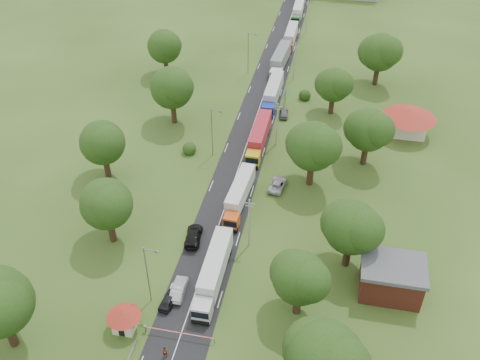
% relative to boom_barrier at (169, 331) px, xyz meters
% --- Properties ---
extents(ground, '(260.00, 260.00, 0.00)m').
position_rel_boom_barrier_xyz_m(ground, '(1.36, 25.00, -0.89)').
color(ground, '#2D4216').
rests_on(ground, ground).
extents(road, '(8.00, 200.00, 0.04)m').
position_rel_boom_barrier_xyz_m(road, '(1.36, 45.00, -0.89)').
color(road, black).
rests_on(road, ground).
extents(boom_barrier, '(9.22, 0.35, 1.18)m').
position_rel_boom_barrier_xyz_m(boom_barrier, '(0.00, 0.00, 0.00)').
color(boom_barrier, slate).
rests_on(boom_barrier, ground).
extents(guard_booth, '(4.40, 4.40, 3.45)m').
position_rel_boom_barrier_xyz_m(guard_booth, '(-5.84, -0.00, 1.27)').
color(guard_booth, beige).
rests_on(guard_booth, ground).
extents(info_sign, '(0.12, 3.10, 4.10)m').
position_rel_boom_barrier_xyz_m(info_sign, '(6.56, 60.00, 2.11)').
color(info_sign, slate).
rests_on(info_sign, ground).
extents(pole_1, '(1.60, 0.24, 9.00)m').
position_rel_boom_barrier_xyz_m(pole_1, '(6.86, 18.00, 3.79)').
color(pole_1, gray).
rests_on(pole_1, ground).
extents(pole_2, '(1.60, 0.24, 9.00)m').
position_rel_boom_barrier_xyz_m(pole_2, '(6.86, 46.00, 3.79)').
color(pole_2, gray).
rests_on(pole_2, ground).
extents(pole_3, '(1.60, 0.24, 9.00)m').
position_rel_boom_barrier_xyz_m(pole_3, '(6.86, 74.00, 3.79)').
color(pole_3, gray).
rests_on(pole_3, ground).
extents(pole_4, '(1.60, 0.24, 9.00)m').
position_rel_boom_barrier_xyz_m(pole_4, '(6.86, 102.00, 3.79)').
color(pole_4, gray).
rests_on(pole_4, ground).
extents(lamp_0, '(2.03, 0.22, 10.00)m').
position_rel_boom_barrier_xyz_m(lamp_0, '(-3.99, 5.00, 4.66)').
color(lamp_0, slate).
rests_on(lamp_0, ground).
extents(lamp_1, '(2.03, 0.22, 10.00)m').
position_rel_boom_barrier_xyz_m(lamp_1, '(-3.99, 40.00, 4.66)').
color(lamp_1, slate).
rests_on(lamp_1, ground).
extents(lamp_2, '(2.03, 0.22, 10.00)m').
position_rel_boom_barrier_xyz_m(lamp_2, '(-3.99, 75.00, 4.66)').
color(lamp_2, slate).
rests_on(lamp_2, ground).
extents(tree_1, '(9.60, 9.60, 12.05)m').
position_rel_boom_barrier_xyz_m(tree_1, '(19.34, -4.83, 6.96)').
color(tree_1, '#382616').
rests_on(tree_1, ground).
extents(tree_2, '(8.00, 8.00, 10.10)m').
position_rel_boom_barrier_xyz_m(tree_2, '(15.35, 7.14, 5.70)').
color(tree_2, '#382616').
rests_on(tree_2, ground).
extents(tree_3, '(8.80, 8.80, 11.07)m').
position_rel_boom_barrier_xyz_m(tree_3, '(21.35, 17.16, 6.33)').
color(tree_3, '#382616').
rests_on(tree_3, ground).
extents(tree_4, '(9.60, 9.60, 12.05)m').
position_rel_boom_barrier_xyz_m(tree_4, '(14.34, 35.17, 6.96)').
color(tree_4, '#382616').
rests_on(tree_4, ground).
extents(tree_5, '(8.80, 8.80, 11.07)m').
position_rel_boom_barrier_xyz_m(tree_5, '(23.35, 43.16, 6.33)').
color(tree_5, '#382616').
rests_on(tree_5, ground).
extents(tree_6, '(8.00, 8.00, 10.10)m').
position_rel_boom_barrier_xyz_m(tree_6, '(16.35, 60.14, 5.70)').
color(tree_6, '#382616').
rests_on(tree_6, ground).
extents(tree_7, '(9.60, 9.60, 12.05)m').
position_rel_boom_barrier_xyz_m(tree_7, '(25.34, 75.17, 6.96)').
color(tree_7, '#382616').
rests_on(tree_7, ground).
extents(tree_10, '(8.80, 8.80, 11.07)m').
position_rel_boom_barrier_xyz_m(tree_10, '(-13.65, 15.16, 6.33)').
color(tree_10, '#382616').
rests_on(tree_10, ground).
extents(tree_11, '(8.80, 8.80, 11.07)m').
position_rel_boom_barrier_xyz_m(tree_11, '(-20.65, 30.16, 6.33)').
color(tree_11, '#382616').
rests_on(tree_11, ground).
extents(tree_12, '(9.60, 9.60, 12.05)m').
position_rel_boom_barrier_xyz_m(tree_12, '(-14.66, 50.17, 6.96)').
color(tree_12, '#382616').
rests_on(tree_12, ground).
extents(tree_13, '(8.80, 8.80, 11.07)m').
position_rel_boom_barrier_xyz_m(tree_13, '(-22.65, 70.16, 6.33)').
color(tree_13, '#382616').
rests_on(tree_13, ground).
extents(house_brick, '(8.60, 6.60, 5.20)m').
position_rel_boom_barrier_xyz_m(house_brick, '(27.36, 13.00, 1.76)').
color(house_brick, maroon).
rests_on(house_brick, ground).
extents(house_cream, '(10.08, 10.08, 5.80)m').
position_rel_boom_barrier_xyz_m(house_cream, '(31.36, 55.00, 2.75)').
color(house_cream, beige).
rests_on(house_cream, ground).
extents(truck_0, '(2.62, 14.79, 4.10)m').
position_rel_boom_barrier_xyz_m(truck_0, '(3.44, 9.92, 1.28)').
color(truck_0, beige).
rests_on(truck_0, ground).
extents(truck_1, '(3.08, 13.81, 3.81)m').
position_rel_boom_barrier_xyz_m(truck_1, '(3.49, 27.17, 1.13)').
color(truck_1, '#C04316').
rests_on(truck_1, ground).
extents(truck_2, '(2.60, 14.91, 4.14)m').
position_rel_boom_barrier_xyz_m(truck_2, '(3.76, 44.71, 1.30)').
color(truck_2, gold).
rests_on(truck_2, ground).
extents(truck_3, '(2.69, 14.98, 4.15)m').
position_rel_boom_barrier_xyz_m(truck_3, '(3.71, 62.26, 1.31)').
color(truck_3, '#192C98').
rests_on(truck_3, ground).
extents(truck_4, '(3.45, 15.68, 4.33)m').
position_rel_boom_barrier_xyz_m(truck_4, '(2.97, 78.55, 1.41)').
color(truck_4, white).
rests_on(truck_4, ground).
extents(truck_5, '(2.37, 13.52, 3.75)m').
position_rel_boom_barrier_xyz_m(truck_5, '(3.60, 94.17, 1.10)').
color(truck_5, maroon).
rests_on(truck_5, ground).
extents(truck_6, '(2.62, 14.10, 3.91)m').
position_rel_boom_barrier_xyz_m(truck_6, '(3.33, 113.07, 1.18)').
color(truck_6, '#286C30').
rests_on(truck_6, ground).
extents(car_lane_front, '(2.12, 4.25, 1.39)m').
position_rel_boom_barrier_xyz_m(car_lane_front, '(-1.64, 5.00, -0.20)').
color(car_lane_front, black).
rests_on(car_lane_front, ground).
extents(car_lane_mid, '(1.92, 4.91, 1.59)m').
position_rel_boom_barrier_xyz_m(car_lane_mid, '(-0.81, 7.00, -0.09)').
color(car_lane_mid, '#ACAFB5').
rests_on(car_lane_mid, ground).
extents(car_lane_rear, '(2.97, 5.92, 1.65)m').
position_rel_boom_barrier_xyz_m(car_lane_rear, '(-1.64, 17.56, -0.07)').
color(car_lane_rear, black).
rests_on(car_lane_rear, ground).
extents(car_verge_near, '(3.11, 5.51, 1.45)m').
position_rel_boom_barrier_xyz_m(car_verge_near, '(9.07, 32.82, -0.17)').
color(car_verge_near, '#B6B6B6').
rests_on(car_verge_near, ground).
extents(car_verge_far, '(2.19, 4.45, 1.46)m').
position_rel_boom_barrier_xyz_m(car_verge_far, '(6.86, 56.95, -0.16)').
color(car_verge_far, '#5B5F63').
rests_on(car_verge_far, ground).
extents(pedestrian_near, '(0.66, 0.47, 1.69)m').
position_rel_boom_barrier_xyz_m(pedestrian_near, '(0.45, -3.03, -0.05)').
color(pedestrian_near, gray).
rests_on(pedestrian_near, ground).
extents(pedestrian_booth, '(0.89, 0.97, 1.60)m').
position_rel_boom_barrier_xyz_m(pedestrian_booth, '(-5.14, 1.36, -0.09)').
color(pedestrian_booth, gray).
rests_on(pedestrian_booth, ground).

